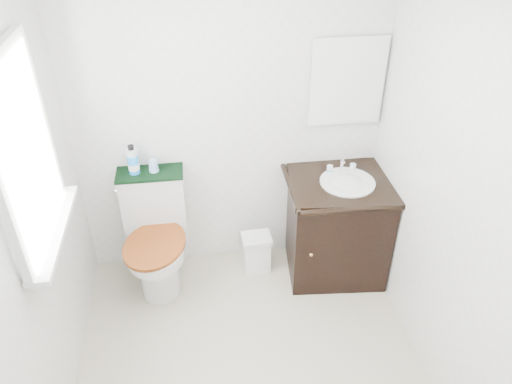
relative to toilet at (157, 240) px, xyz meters
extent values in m
plane|color=#BBB396|center=(0.58, -0.96, -0.38)|extent=(2.40, 2.40, 0.00)
plane|color=silver|center=(0.58, 0.24, 0.82)|extent=(2.40, 0.00, 2.40)
plane|color=silver|center=(-0.52, -0.96, 0.82)|extent=(0.00, 2.40, 2.40)
plane|color=silver|center=(1.68, -0.96, 0.82)|extent=(0.00, 2.40, 2.40)
cube|color=white|center=(-0.49, -0.71, 1.17)|extent=(0.02, 0.70, 0.90)
cube|color=silver|center=(1.40, 0.21, 1.07)|extent=(0.50, 0.02, 0.60)
cylinder|color=silver|center=(0.00, -0.14, -0.16)|extent=(0.28, 0.28, 0.43)
cube|color=silver|center=(0.00, 0.11, -0.16)|extent=(0.28, 0.28, 0.43)
cube|color=silver|center=(0.00, 0.13, 0.26)|extent=(0.46, 0.18, 0.41)
cube|color=silver|center=(0.00, 0.13, 0.48)|extent=(0.48, 0.20, 0.03)
cylinder|color=silver|center=(0.00, -0.18, 0.05)|extent=(0.41, 0.41, 0.08)
cylinder|color=maroon|center=(0.00, -0.18, 0.11)|extent=(0.54, 0.54, 0.03)
cube|color=black|center=(1.35, -0.06, 0.01)|extent=(0.75, 0.65, 0.78)
cube|color=black|center=(1.35, -0.06, 0.42)|extent=(0.79, 0.70, 0.04)
cylinder|color=silver|center=(1.38, -0.09, 0.44)|extent=(0.39, 0.39, 0.01)
ellipsoid|color=silver|center=(1.38, -0.09, 0.39)|extent=(0.33, 0.33, 0.17)
cylinder|color=silver|center=(1.38, 0.07, 0.49)|extent=(0.02, 0.02, 0.10)
cube|color=white|center=(0.74, 0.01, -0.24)|extent=(0.21, 0.16, 0.29)
cube|color=white|center=(0.74, 0.01, -0.08)|extent=(0.23, 0.19, 0.03)
cube|color=black|center=(0.00, 0.13, 0.50)|extent=(0.47, 0.22, 0.02)
cylinder|color=#1C8FF0|center=(-0.10, 0.13, 0.58)|extent=(0.08, 0.08, 0.14)
cylinder|color=silver|center=(-0.10, 0.13, 0.68)|extent=(0.08, 0.08, 0.05)
cylinder|color=black|center=(-0.10, 0.13, 0.71)|extent=(0.04, 0.04, 0.03)
cone|color=#8AAEE2|center=(0.03, 0.14, 0.56)|extent=(0.07, 0.07, 0.09)
ellipsoid|color=teal|center=(1.29, 0.06, 0.45)|extent=(0.06, 0.04, 0.02)
camera|label=1|loc=(0.33, -2.92, 2.35)|focal=35.00mm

